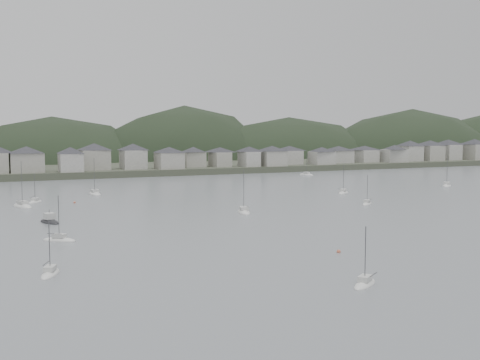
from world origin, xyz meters
name	(u,v)px	position (x,y,z in m)	size (l,w,h in m)	color
ground	(408,244)	(0.00, 0.00, 0.00)	(900.00, 900.00, 0.00)	slate
far_shore_land	(100,161)	(0.00, 295.00, 1.50)	(900.00, 250.00, 3.00)	#383D2D
forested_ridge	(117,183)	(4.83, 269.40, -11.28)	(851.55, 103.94, 102.57)	black
waterfront_town	(242,155)	(50.59, 183.34, 8.66)	(451.48, 28.46, 12.92)	gray
sailboat_lead	(50,274)	(-63.00, 3.63, 0.19)	(4.30, 6.61, 8.68)	silver
moored_fleet	(179,207)	(-22.89, 64.78, 0.17)	(254.81, 176.86, 13.62)	silver
motor_launch_far	(50,221)	(-57.79, 53.11, 0.29)	(4.99, 8.02, 3.81)	black
mooring_buoys	(146,221)	(-37.55, 45.02, 0.15)	(119.88, 115.97, 0.70)	#CA6243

